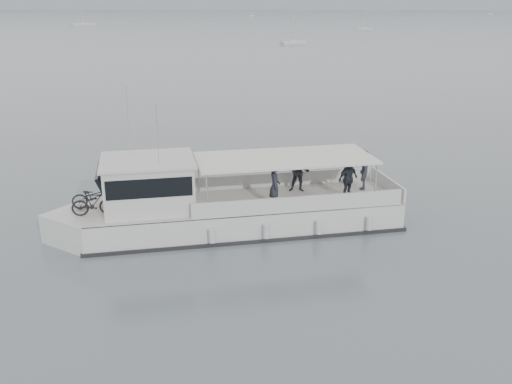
{
  "coord_description": "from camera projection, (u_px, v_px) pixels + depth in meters",
  "views": [
    {
      "loc": [
        5.08,
        -18.81,
        9.19
      ],
      "look_at": [
        3.72,
        3.56,
        1.6
      ],
      "focal_mm": 40.0,
      "sensor_mm": 36.0,
      "label": 1
    }
  ],
  "objects": [
    {
      "name": "ground",
      "position": [
        150.0,
        262.0,
        21.02
      ],
      "size": [
        1400.0,
        1400.0,
        0.0
      ],
      "primitive_type": "plane",
      "color": "#525C60",
      "rests_on": "ground"
    },
    {
      "name": "tour_boat",
      "position": [
        214.0,
        207.0,
        23.64
      ],
      "size": [
        14.72,
        6.85,
        6.18
      ],
      "rotation": [
        0.0,
        0.0,
        0.26
      ],
      "color": "silver",
      "rests_on": "ground"
    },
    {
      "name": "moored_fleet",
      "position": [
        179.0,
        29.0,
        179.14
      ],
      "size": [
        362.12,
        327.95,
        10.31
      ],
      "color": "silver",
      "rests_on": "ground"
    }
  ]
}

